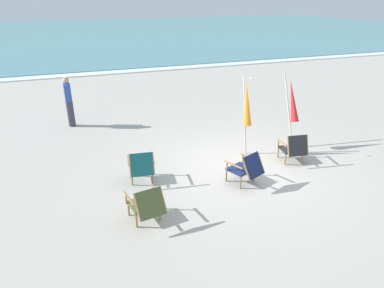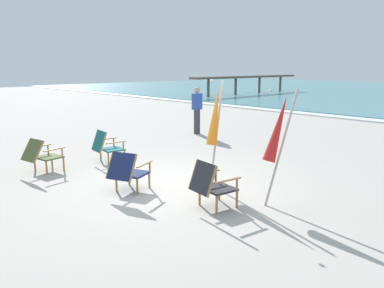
{
  "view_description": "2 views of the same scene",
  "coord_description": "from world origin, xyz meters",
  "px_view_note": "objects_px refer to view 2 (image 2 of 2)",
  "views": [
    {
      "loc": [
        -3.68,
        -6.86,
        4.05
      ],
      "look_at": [
        -1.12,
        0.39,
        0.63
      ],
      "focal_mm": 32.0,
      "sensor_mm": 36.0,
      "label": 1
    },
    {
      "loc": [
        5.52,
        -4.54,
        2.34
      ],
      "look_at": [
        -0.45,
        1.01,
        0.64
      ],
      "focal_mm": 35.0,
      "sensor_mm": 36.0,
      "label": 2
    }
  ],
  "objects_px": {
    "beach_chair_back_left": "(106,146)",
    "beach_chair_front_left": "(128,170)",
    "umbrella_furled_orange": "(215,116)",
    "person_near_chairs": "(197,110)",
    "beach_chair_mid_center": "(41,154)",
    "beach_chair_back_right": "(211,184)",
    "umbrella_furled_red": "(278,129)"
  },
  "relations": [
    {
      "from": "beach_chair_back_left",
      "to": "beach_chair_front_left",
      "type": "height_order",
      "value": "beach_chair_back_left"
    },
    {
      "from": "umbrella_furled_orange",
      "to": "person_near_chairs",
      "type": "bearing_deg",
      "value": 139.84
    },
    {
      "from": "beach_chair_back_left",
      "to": "person_near_chairs",
      "type": "height_order",
      "value": "person_near_chairs"
    },
    {
      "from": "umbrella_furled_orange",
      "to": "person_near_chairs",
      "type": "relative_size",
      "value": 1.29
    },
    {
      "from": "beach_chair_mid_center",
      "to": "beach_chair_back_left",
      "type": "xyz_separation_m",
      "value": [
        0.22,
        1.51,
        0.01
      ]
    },
    {
      "from": "beach_chair_back_left",
      "to": "beach_chair_back_right",
      "type": "bearing_deg",
      "value": -4.33
    },
    {
      "from": "beach_chair_back_left",
      "to": "umbrella_furled_red",
      "type": "distance_m",
      "value": 4.57
    },
    {
      "from": "beach_chair_back_right",
      "to": "beach_chair_front_left",
      "type": "xyz_separation_m",
      "value": [
        -1.65,
        -0.55,
        -0.01
      ]
    },
    {
      "from": "beach_chair_back_left",
      "to": "umbrella_furled_orange",
      "type": "relative_size",
      "value": 0.39
    },
    {
      "from": "umbrella_furled_orange",
      "to": "beach_chair_back_left",
      "type": "bearing_deg",
      "value": -166.66
    },
    {
      "from": "beach_chair_front_left",
      "to": "umbrella_furled_orange",
      "type": "distance_m",
      "value": 1.98
    },
    {
      "from": "beach_chair_front_left",
      "to": "umbrella_furled_red",
      "type": "bearing_deg",
      "value": 35.94
    },
    {
      "from": "beach_chair_back_left",
      "to": "person_near_chairs",
      "type": "bearing_deg",
      "value": 107.78
    },
    {
      "from": "beach_chair_back_left",
      "to": "beach_chair_front_left",
      "type": "xyz_separation_m",
      "value": [
        2.22,
        -0.85,
        -0.01
      ]
    },
    {
      "from": "beach_chair_front_left",
      "to": "person_near_chairs",
      "type": "distance_m",
      "value": 6.42
    },
    {
      "from": "beach_chair_front_left",
      "to": "umbrella_furled_red",
      "type": "height_order",
      "value": "umbrella_furled_red"
    },
    {
      "from": "beach_chair_mid_center",
      "to": "umbrella_furled_red",
      "type": "height_order",
      "value": "umbrella_furled_red"
    },
    {
      "from": "umbrella_furled_orange",
      "to": "person_near_chairs",
      "type": "distance_m",
      "value": 5.79
    },
    {
      "from": "beach_chair_back_right",
      "to": "beach_chair_front_left",
      "type": "relative_size",
      "value": 0.89
    },
    {
      "from": "beach_chair_back_left",
      "to": "umbrella_furled_red",
      "type": "bearing_deg",
      "value": 9.59
    },
    {
      "from": "beach_chair_back_left",
      "to": "person_near_chairs",
      "type": "relative_size",
      "value": 0.5
    },
    {
      "from": "beach_chair_back_left",
      "to": "person_near_chairs",
      "type": "xyz_separation_m",
      "value": [
        -1.42,
        4.43,
        0.41
      ]
    },
    {
      "from": "beach_chair_mid_center",
      "to": "person_near_chairs",
      "type": "relative_size",
      "value": 0.53
    },
    {
      "from": "person_near_chairs",
      "to": "umbrella_furled_orange",
      "type": "bearing_deg",
      "value": -40.16
    },
    {
      "from": "beach_chair_front_left",
      "to": "umbrella_furled_orange",
      "type": "height_order",
      "value": "umbrella_furled_orange"
    },
    {
      "from": "umbrella_furled_orange",
      "to": "beach_chair_back_right",
      "type": "bearing_deg",
      "value": -48.58
    },
    {
      "from": "beach_chair_mid_center",
      "to": "beach_chair_back_right",
      "type": "xyz_separation_m",
      "value": [
        4.09,
        1.22,
        0.01
      ]
    },
    {
      "from": "beach_chair_back_right",
      "to": "person_near_chairs",
      "type": "relative_size",
      "value": 0.5
    },
    {
      "from": "beach_chair_mid_center",
      "to": "person_near_chairs",
      "type": "height_order",
      "value": "person_near_chairs"
    },
    {
      "from": "beach_chair_back_right",
      "to": "beach_chair_mid_center",
      "type": "bearing_deg",
      "value": -163.43
    },
    {
      "from": "beach_chair_back_right",
      "to": "umbrella_furled_red",
      "type": "xyz_separation_m",
      "value": [
        0.55,
        1.04,
        0.86
      ]
    },
    {
      "from": "umbrella_furled_orange",
      "to": "person_near_chairs",
      "type": "height_order",
      "value": "umbrella_furled_orange"
    }
  ]
}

